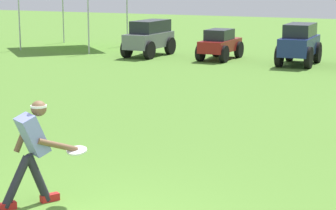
{
  "coord_description": "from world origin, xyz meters",
  "views": [
    {
      "loc": [
        4.04,
        -6.13,
        3.06
      ],
      "look_at": [
        -0.32,
        3.71,
        0.9
      ],
      "focal_mm": 70.0,
      "sensor_mm": 36.0,
      "label": 1
    }
  ],
  "objects_px": {
    "parked_car_slot_b": "(220,44)",
    "parked_car_slot_c": "(299,43)",
    "frisbee_thrower": "(32,147)",
    "frisbee_in_flight": "(77,151)",
    "parked_car_slot_a": "(149,37)"
  },
  "relations": [
    {
      "from": "frisbee_thrower",
      "to": "frisbee_in_flight",
      "type": "relative_size",
      "value": 4.57
    },
    {
      "from": "parked_car_slot_c",
      "to": "frisbee_thrower",
      "type": "bearing_deg",
      "value": -90.48
    },
    {
      "from": "frisbee_thrower",
      "to": "parked_car_slot_a",
      "type": "height_order",
      "value": "frisbee_thrower"
    },
    {
      "from": "parked_car_slot_a",
      "to": "parked_car_slot_c",
      "type": "xyz_separation_m",
      "value": [
        5.74,
        -0.14,
        0.02
      ]
    },
    {
      "from": "parked_car_slot_a",
      "to": "parked_car_slot_b",
      "type": "relative_size",
      "value": 1.1
    },
    {
      "from": "frisbee_in_flight",
      "to": "parked_car_slot_c",
      "type": "bearing_deg",
      "value": 91.28
    },
    {
      "from": "frisbee_in_flight",
      "to": "parked_car_slot_c",
      "type": "height_order",
      "value": "parked_car_slot_c"
    },
    {
      "from": "frisbee_thrower",
      "to": "parked_car_slot_b",
      "type": "height_order",
      "value": "frisbee_thrower"
    },
    {
      "from": "parked_car_slot_b",
      "to": "parked_car_slot_c",
      "type": "height_order",
      "value": "parked_car_slot_c"
    },
    {
      "from": "frisbee_in_flight",
      "to": "parked_car_slot_a",
      "type": "xyz_separation_m",
      "value": [
        -6.07,
        15.0,
        0.01
      ]
    },
    {
      "from": "parked_car_slot_b",
      "to": "parked_car_slot_c",
      "type": "bearing_deg",
      "value": -4.57
    },
    {
      "from": "parked_car_slot_a",
      "to": "parked_car_slot_b",
      "type": "height_order",
      "value": "parked_car_slot_a"
    },
    {
      "from": "parked_car_slot_b",
      "to": "parked_car_slot_c",
      "type": "distance_m",
      "value": 2.96
    },
    {
      "from": "frisbee_thrower",
      "to": "frisbee_in_flight",
      "type": "xyz_separation_m",
      "value": [
        0.46,
        0.36,
        -0.08
      ]
    },
    {
      "from": "frisbee_in_flight",
      "to": "parked_car_slot_a",
      "type": "distance_m",
      "value": 16.18
    }
  ]
}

